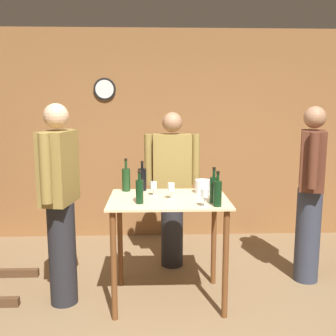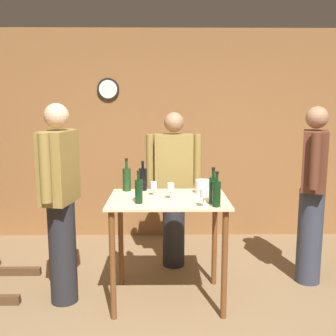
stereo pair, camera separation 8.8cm
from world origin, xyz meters
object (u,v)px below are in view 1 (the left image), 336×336
(wine_bottle_far_left, at_px, (126,179))
(wine_glass_far_side, at_px, (216,188))
(wine_glass_near_center, at_px, (171,188))
(ice_bucket, at_px, (203,186))
(wine_glass_near_right, at_px, (205,194))
(person_visitor_with_scarf, at_px, (172,186))
(wine_bottle_center, at_px, (142,179))
(person_host, at_px, (60,201))
(wine_glass_near_left, at_px, (154,186))
(wine_bottle_left, at_px, (140,191))
(wine_bottle_right, at_px, (214,189))
(wine_bottle_far_right, at_px, (218,193))
(person_visitor_bearded, at_px, (310,191))

(wine_bottle_far_left, height_order, wine_glass_far_side, wine_bottle_far_left)
(wine_glass_near_center, xyz_separation_m, ice_bucket, (0.30, 0.21, -0.04))
(wine_glass_near_right, bearing_deg, person_visitor_with_scarf, 100.77)
(wine_bottle_center, bearing_deg, wine_glass_near_center, -53.43)
(wine_bottle_center, height_order, wine_glass_near_center, wine_bottle_center)
(ice_bucket, distance_m, person_host, 1.28)
(wine_bottle_center, relative_size, wine_glass_near_left, 2.20)
(person_host, height_order, person_visitor_with_scarf, person_host)
(wine_bottle_center, xyz_separation_m, wine_glass_near_center, (0.26, -0.35, -0.01))
(ice_bucket, bearing_deg, wine_bottle_far_left, 170.62)
(wine_bottle_left, relative_size, wine_glass_far_side, 2.00)
(wine_glass_near_center, bearing_deg, wine_bottle_right, -21.09)
(wine_bottle_far_left, height_order, person_host, person_host)
(person_visitor_with_scarf, bearing_deg, wine_glass_near_left, -106.22)
(wine_bottle_far_left, xyz_separation_m, ice_bucket, (0.71, -0.12, -0.05))
(wine_bottle_far_left, relative_size, wine_glass_near_right, 2.10)
(wine_glass_near_center, height_order, person_host, person_host)
(wine_glass_near_center, height_order, wine_glass_near_right, wine_glass_near_right)
(wine_bottle_far_left, distance_m, wine_bottle_left, 0.49)
(wine_bottle_far_right, xyz_separation_m, wine_glass_near_left, (-0.51, 0.38, -0.02))
(wine_glass_near_center, xyz_separation_m, person_visitor_with_scarf, (0.05, 0.82, -0.17))
(wine_bottle_far_left, relative_size, wine_glass_far_side, 2.26)
(wine_bottle_far_left, distance_m, wine_glass_near_center, 0.53)
(wine_bottle_right, height_order, person_visitor_with_scarf, person_visitor_with_scarf)
(wine_glass_near_left, xyz_separation_m, ice_bucket, (0.45, 0.08, -0.03))
(wine_bottle_far_right, xyz_separation_m, wine_glass_near_center, (-0.36, 0.25, -0.01))
(wine_glass_near_center, distance_m, wine_glass_near_right, 0.37)
(wine_bottle_center, distance_m, wine_bottle_far_right, 0.86)
(person_visitor_with_scarf, relative_size, person_visitor_bearded, 0.96)
(wine_bottle_left, bearing_deg, wine_bottle_center, 88.84)
(ice_bucket, height_order, person_visitor_with_scarf, person_visitor_with_scarf)
(wine_bottle_far_left, xyz_separation_m, person_visitor_with_scarf, (0.46, 0.49, -0.18))
(wine_bottle_far_right, height_order, person_host, person_host)
(wine_glass_near_right, height_order, person_visitor_bearded, person_visitor_bearded)
(person_visitor_with_scarf, bearing_deg, wine_bottle_far_left, -133.11)
(wine_bottle_far_left, relative_size, wine_glass_near_center, 2.18)
(wine_glass_near_center, bearing_deg, wine_bottle_far_left, 141.11)
(wine_bottle_far_left, distance_m, wine_bottle_right, 0.89)
(wine_glass_near_left, bearing_deg, wine_bottle_right, -28.09)
(wine_bottle_left, distance_m, wine_glass_far_side, 0.67)
(wine_glass_near_left, bearing_deg, person_visitor_bearded, 9.63)
(ice_bucket, bearing_deg, wine_glass_near_right, -95.17)
(ice_bucket, bearing_deg, wine_bottle_right, -82.01)
(person_host, bearing_deg, ice_bucket, 8.47)
(wine_bottle_far_left, height_order, wine_glass_near_center, wine_bottle_far_left)
(wine_glass_near_center, relative_size, ice_bucket, 1.00)
(wine_bottle_center, relative_size, person_host, 0.16)
(wine_bottle_right, xyz_separation_m, ice_bucket, (-0.05, 0.35, -0.06))
(wine_bottle_far_right, bearing_deg, person_host, 168.17)
(person_visitor_bearded, bearing_deg, wine_glass_near_center, -164.16)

